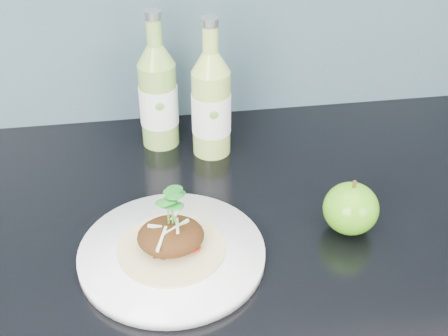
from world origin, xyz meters
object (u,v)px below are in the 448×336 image
(dinner_plate, at_px, (172,254))
(cider_bottle_left, at_px, (158,96))
(green_apple, at_px, (351,208))
(cider_bottle_right, at_px, (211,104))

(dinner_plate, distance_m, cider_bottle_left, 0.31)
(dinner_plate, relative_size, cider_bottle_left, 1.33)
(green_apple, distance_m, cider_bottle_right, 0.29)
(cider_bottle_left, relative_size, cider_bottle_right, 1.00)
(green_apple, height_order, cider_bottle_left, cider_bottle_left)
(dinner_plate, height_order, cider_bottle_right, cider_bottle_right)
(green_apple, relative_size, cider_bottle_right, 0.38)
(cider_bottle_left, bearing_deg, green_apple, -32.40)
(green_apple, height_order, cider_bottle_right, cider_bottle_right)
(green_apple, bearing_deg, cider_bottle_left, 132.41)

